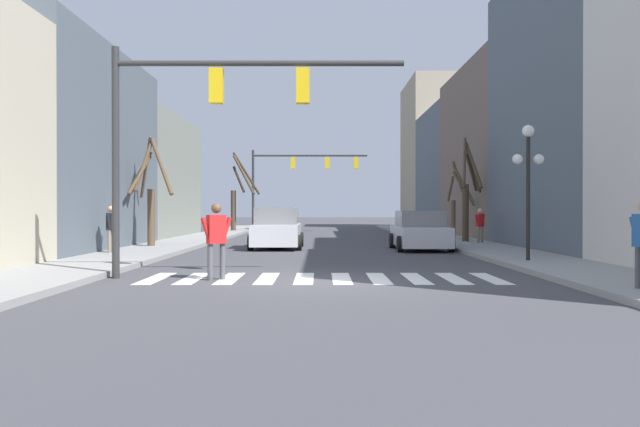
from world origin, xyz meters
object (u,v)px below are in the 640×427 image
traffic_signal_near (204,109)px  car_at_intersection (269,220)px  street_lamp_right_corner (529,164)px  pedestrian_near_right_corner (217,234)px  car_parked_left_mid (278,229)px  street_tree_right_far (468,193)px  street_tree_right_near (239,195)px  street_tree_left_far (457,202)px  pedestrian_waiting_at_curb (481,223)px  pedestrian_on_right_sidewalk (112,225)px  street_tree_right_mid (150,193)px  traffic_signal_far (298,170)px  car_driving_toward_lane (421,232)px

traffic_signal_near → car_at_intersection: 34.49m
street_lamp_right_corner → pedestrian_near_right_corner: 9.74m
car_parked_left_mid → street_tree_right_far: bearing=108.7°
car_parked_left_mid → street_tree_right_near: 19.37m
street_tree_left_far → street_lamp_right_corner: bearing=-93.5°
traffic_signal_near → pedestrian_waiting_at_curb: (10.11, 13.25, -3.02)m
car_at_intersection → street_tree_right_near: bearing=153.8°
car_parked_left_mid → pedestrian_waiting_at_curb: size_ratio=2.80×
street_lamp_right_corner → street_tree_right_near: 29.49m
street_lamp_right_corner → pedestrian_on_right_sidewalk: street_lamp_right_corner is taller
car_parked_left_mid → street_tree_right_near: bearing=-167.5°
street_tree_right_mid → street_lamp_right_corner: bearing=-28.8°
traffic_signal_far → street_tree_right_near: 4.71m
traffic_signal_far → street_tree_right_mid: 20.94m
street_lamp_right_corner → traffic_signal_far: bearing=106.2°
pedestrian_waiting_at_curb → street_tree_right_mid: size_ratio=0.34×
car_driving_toward_lane → pedestrian_on_right_sidewalk: pedestrian_on_right_sidewalk is taller
traffic_signal_far → street_tree_right_far: traffic_signal_far is taller
pedestrian_on_right_sidewalk → street_tree_right_mid: (0.28, 3.96, 1.22)m
pedestrian_near_right_corner → pedestrian_on_right_sidewalk: bearing=92.8°
car_driving_toward_lane → pedestrian_near_right_corner: pedestrian_near_right_corner is taller
car_driving_toward_lane → street_tree_left_far: bearing=-24.1°
traffic_signal_far → street_tree_right_mid: traffic_signal_far is taller
street_tree_right_near → street_tree_right_far: bearing=-50.5°
traffic_signal_far → street_tree_right_far: 18.73m
street_lamp_right_corner → pedestrian_waiting_at_curb: (1.05, 9.68, -1.95)m
traffic_signal_near → car_parked_left_mid: (0.98, 11.58, -3.29)m
traffic_signal_far → street_lamp_right_corner: (7.95, -27.43, -1.54)m
pedestrian_on_right_sidewalk → street_tree_right_near: 23.55m
traffic_signal_near → pedestrian_near_right_corner: (0.36, -0.35, -3.02)m
traffic_signal_far → street_tree_left_far: 16.62m
street_tree_left_far → car_driving_toward_lane: bearing=-114.1°
street_lamp_right_corner → car_driving_toward_lane: size_ratio=0.95×
pedestrian_near_right_corner → street_tree_right_mid: street_tree_right_mid is taller
traffic_signal_far → pedestrian_waiting_at_curb: (9.00, -17.75, -3.50)m
street_tree_right_far → street_lamp_right_corner: bearing=-94.2°
street_lamp_right_corner → car_at_intersection: 32.50m
car_at_intersection → traffic_signal_near: bearing=-177.9°
pedestrian_on_right_sidewalk → street_tree_right_mid: size_ratio=0.36×
car_driving_toward_lane → pedestrian_near_right_corner: (-6.58, -10.88, 0.32)m
street_tree_right_mid → street_tree_left_far: 15.49m
traffic_signal_far → pedestrian_near_right_corner: traffic_signal_far is taller
traffic_signal_near → street_tree_left_far: 19.87m
traffic_signal_far → street_tree_right_mid: bearing=-105.1°
car_driving_toward_lane → car_parked_left_mid: (-5.96, 1.05, 0.05)m
street_tree_right_mid → pedestrian_near_right_corner: bearing=-67.5°
pedestrian_on_right_sidewalk → street_tree_right_far: bearing=120.0°
car_driving_toward_lane → pedestrian_waiting_at_curb: (3.17, 2.72, 0.32)m
traffic_signal_far → car_parked_left_mid: (-0.13, -19.42, -3.76)m
street_tree_right_far → traffic_signal_far: bearing=118.1°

